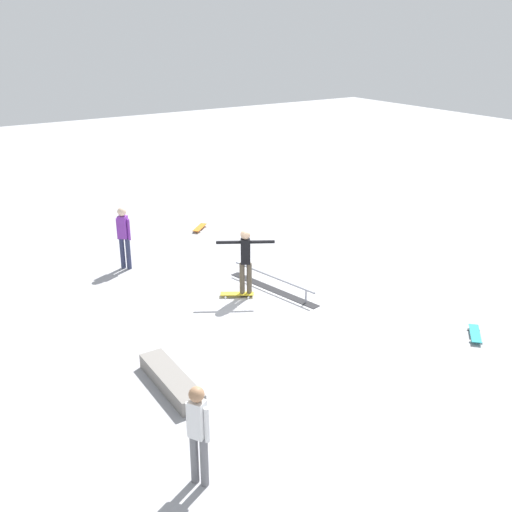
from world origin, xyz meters
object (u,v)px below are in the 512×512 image
Objects in this scene: skate_ledge at (171,380)px; bystander_white_shirt at (198,430)px; skateboard_main at (237,294)px; bystander_purple_shirt at (124,234)px; grind_rail at (273,284)px; loose_skateboard_teal at (475,334)px; loose_skateboard_orange at (200,227)px; skater_main at (246,258)px.

bystander_white_shirt is (-2.39, 0.69, 0.77)m from skate_ledge.
skateboard_main is 3.60m from bystander_purple_shirt.
grind_rail is 4.78m from loose_skateboard_teal.
grind_rail is 5.06m from loose_skateboard_orange.
skater_main is (0.05, 0.76, 0.82)m from grind_rail.
bystander_purple_shirt is (8.12, -2.11, 0.05)m from bystander_white_shirt.
skate_ledge is 3.95m from skateboard_main.
skater_main is 5.29m from loose_skateboard_teal.
skateboard_main is at bearing -97.05° from loose_skateboard_teal.
grind_rail is 4.62m from skate_ledge.
bystander_purple_shirt is 8.91m from loose_skateboard_teal.
bystander_white_shirt is 2.20× the size of loose_skateboard_orange.
loose_skateboard_teal is 0.99× the size of loose_skateboard_orange.
loose_skateboard_teal is at bearing -164.08° from grind_rail.
skater_main is 3.66m from bystander_purple_shirt.
loose_skateboard_teal is (0.60, -6.81, -0.83)m from bystander_white_shirt.
skateboard_main is 1.07× the size of loose_skateboard_orange.
bystander_purple_shirt reaches higher than skater_main.
loose_skateboard_teal is (-1.79, -6.12, -0.07)m from skate_ledge.
bystander_white_shirt reaches higher than skateboard_main.
bystander_purple_shirt is (3.22, 1.74, -0.02)m from skater_main.
skateboard_main is at bearing 112.44° from bystander_white_shirt.
skater_main is 1.00× the size of bystander_purple_shirt.
bystander_purple_shirt reaches higher than bystander_white_shirt.
skate_ledge is 1.10× the size of bystander_purple_shirt.
skateboard_main is at bearing -16.71° from bystander_purple_shirt.
skate_ledge is (-2.45, 3.92, -0.02)m from grind_rail.
bystander_white_shirt reaches higher than loose_skateboard_orange.
bystander_white_shirt is at bearing -57.70° from bystander_purple_shirt.
skate_ledge is 2.38× the size of skateboard_main.
loose_skateboard_orange is (7.47, -4.56, -0.07)m from skate_ledge.
bystander_purple_shirt reaches higher than loose_skateboard_teal.
grind_rail is at bearing 105.15° from bystander_white_shirt.
bystander_white_shirt is (-4.84, 4.61, 0.75)m from grind_rail.
skate_ledge is 1.10× the size of skater_main.
loose_skateboard_orange is at bearing -31.44° from skate_ledge.
bystander_purple_shirt reaches higher than loose_skateboard_orange.
grind_rail is 3.59× the size of skateboard_main.
loose_skateboard_orange is (9.26, 1.55, 0.00)m from loose_skateboard_teal.
loose_skateboard_orange is (9.86, -5.26, -0.83)m from bystander_white_shirt.
grind_rail is at bearing -58.02° from skate_ledge.
skate_ledge is at bearing 110.47° from grind_rail.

